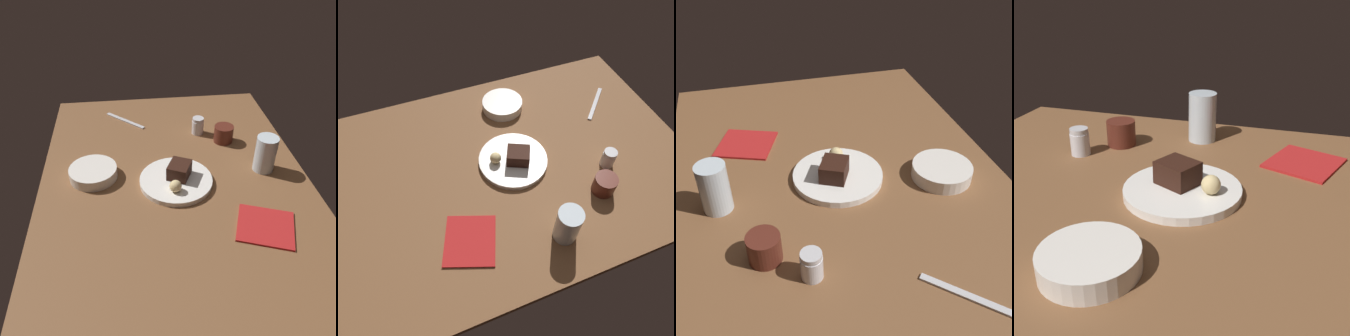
% 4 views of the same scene
% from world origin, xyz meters
% --- Properties ---
extents(dining_table, '(1.20, 0.84, 0.03)m').
position_xyz_m(dining_table, '(0.00, 0.00, 0.01)').
color(dining_table, brown).
rests_on(dining_table, ground).
extents(dessert_plate, '(0.23, 0.23, 0.02)m').
position_xyz_m(dessert_plate, '(-0.01, 0.00, 0.04)').
color(dessert_plate, white).
rests_on(dessert_plate, dining_table).
extents(chocolate_cake_slice, '(0.09, 0.09, 0.05)m').
position_xyz_m(chocolate_cake_slice, '(-0.02, 0.01, 0.07)').
color(chocolate_cake_slice, black).
rests_on(chocolate_cake_slice, dessert_plate).
extents(bread_roll, '(0.04, 0.04, 0.04)m').
position_xyz_m(bread_roll, '(0.05, -0.01, 0.06)').
color(bread_roll, '#DBC184').
rests_on(bread_roll, dessert_plate).
extents(salt_shaker, '(0.04, 0.04, 0.06)m').
position_xyz_m(salt_shaker, '(-0.29, 0.12, 0.06)').
color(salt_shaker, silver).
rests_on(salt_shaker, dining_table).
extents(water_glass, '(0.07, 0.07, 0.12)m').
position_xyz_m(water_glass, '(-0.05, 0.29, 0.09)').
color(water_glass, silver).
rests_on(water_glass, dining_table).
extents(side_bowl, '(0.15, 0.15, 0.04)m').
position_xyz_m(side_bowl, '(-0.07, -0.25, 0.05)').
color(side_bowl, white).
rests_on(side_bowl, dining_table).
extents(coffee_cup, '(0.07, 0.07, 0.06)m').
position_xyz_m(coffee_cup, '(-0.23, 0.20, 0.06)').
color(coffee_cup, '#562319').
rests_on(coffee_cup, dining_table).
extents(butter_knife, '(0.14, 0.15, 0.01)m').
position_xyz_m(butter_knife, '(-0.41, -0.15, 0.03)').
color(butter_knife, silver).
rests_on(butter_knife, dining_table).
extents(folded_napkin, '(0.18, 0.19, 0.01)m').
position_xyz_m(folded_napkin, '(0.20, 0.21, 0.03)').
color(folded_napkin, '#B21E1E').
rests_on(folded_napkin, dining_table).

